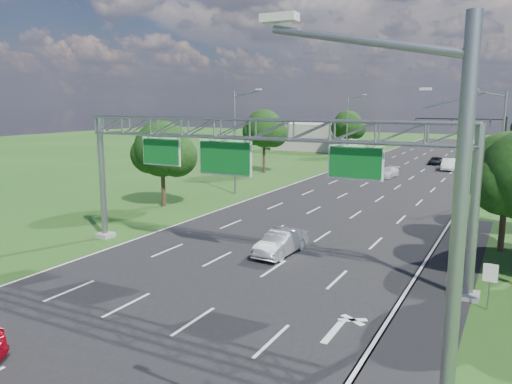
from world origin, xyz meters
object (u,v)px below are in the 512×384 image
Objects in this scene: traffic_signal at (478,130)px; box_truck at (474,154)px; regulatory_sign at (490,277)px; silver_sedan at (281,242)px; sign_gantry at (254,140)px.

traffic_signal reaches higher than box_truck.
traffic_signal reaches higher than regulatory_sign.
traffic_signal reaches higher than silver_sedan.
silver_sedan is 52.71m from box_truck.
silver_sedan is (-11.40, 3.11, -0.78)m from regulatory_sign.
sign_gantry is 11.19× the size of regulatory_sign.
traffic_signal is 1.39× the size of box_truck.
regulatory_sign is 0.17× the size of traffic_signal.
traffic_signal is at bearing 85.29° from silver_sedan.
regulatory_sign is at bearing -4.83° from sign_gantry.
traffic_signal is (7.15, 53.00, -1.72)m from sign_gantry.
silver_sedan is (0.67, 2.09, -6.16)m from sign_gantry.
box_truck is (-0.31, 1.42, -3.60)m from traffic_signal.
box_truck reaches higher than regulatory_sign.
box_truck is at bearing 82.84° from sign_gantry.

